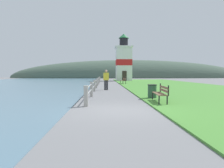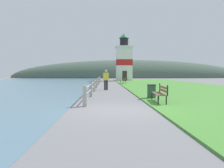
{
  "view_description": "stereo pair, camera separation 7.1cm",
  "coord_description": "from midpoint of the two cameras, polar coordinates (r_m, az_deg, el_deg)",
  "views": [
    {
      "loc": [
        -0.58,
        -8.72,
        1.48
      ],
      "look_at": [
        0.27,
        15.68,
        0.3
      ],
      "focal_mm": 35.0,
      "sensor_mm": 36.0,
      "label": 1
    },
    {
      "loc": [
        -0.51,
        -8.72,
        1.48
      ],
      "look_at": [
        0.27,
        15.68,
        0.3
      ],
      "focal_mm": 35.0,
      "sensor_mm": 36.0,
      "label": 2
    }
  ],
  "objects": [
    {
      "name": "distant_hillside",
      "position": [
        74.09,
        4.64,
        1.61
      ],
      "size": [
        80.0,
        16.0,
        12.0
      ],
      "color": "#475B4C",
      "rests_on": "ground_plane"
    },
    {
      "name": "person_strolling",
      "position": [
        19.48,
        -1.66,
        1.3
      ],
      "size": [
        0.5,
        0.39,
        1.81
      ],
      "rotation": [
        0.0,
        0.0,
        1.95
      ],
      "color": "#28282D",
      "rests_on": "ground_plane"
    },
    {
      "name": "park_bench_near",
      "position": [
        11.18,
        12.51,
        -2.12
      ],
      "size": [
        0.6,
        2.0,
        0.94
      ],
      "rotation": [
        0.0,
        0.0,
        3.08
      ],
      "color": "brown",
      "rests_on": "ground_plane"
    },
    {
      "name": "seawall_railing",
      "position": [
        24.07,
        -4.05,
        0.53
      ],
      "size": [
        0.18,
        28.81,
        0.94
      ],
      "color": "#A8A399",
      "rests_on": "ground_plane"
    },
    {
      "name": "lighthouse",
      "position": [
        44.68,
        3.03,
        6.03
      ],
      "size": [
        3.59,
        3.59,
        9.53
      ],
      "color": "white",
      "rests_on": "ground_plane"
    },
    {
      "name": "ground_plane",
      "position": [
        8.86,
        1.57,
        -6.84
      ],
      "size": [
        160.0,
        160.0,
        0.0
      ],
      "primitive_type": "plane",
      "color": "slate"
    },
    {
      "name": "park_bench_midway",
      "position": [
        30.67,
        2.97,
        1.0
      ],
      "size": [
        0.71,
        1.89,
        0.94
      ],
      "rotation": [
        0.0,
        0.0,
        3.27
      ],
      "color": "brown",
      "rests_on": "ground_plane"
    },
    {
      "name": "grass_verge",
      "position": [
        27.4,
        15.11,
        -0.36
      ],
      "size": [
        12.0,
        52.29,
        0.06
      ],
      "color": "#4C8E38",
      "rests_on": "ground_plane"
    },
    {
      "name": "trash_bin",
      "position": [
        12.91,
        10.29,
        -1.97
      ],
      "size": [
        0.54,
        0.54,
        0.84
      ],
      "color": "#2D5138",
      "rests_on": "ground_plane"
    }
  ]
}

